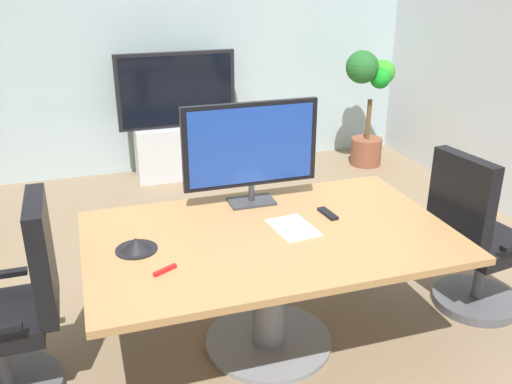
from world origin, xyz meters
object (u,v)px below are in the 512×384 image
Objects in this scene: potted_plant at (368,93)px; remote_control at (328,214)px; conference_table at (269,261)px; office_chair_left at (16,319)px; tv_monitor at (251,147)px; wall_display_unit at (179,136)px; office_chair_right at (474,247)px; conference_phone at (136,245)px.

potted_plant is 3.03m from remote_control.
office_chair_left is (-1.36, 0.02, -0.11)m from conference_table.
office_chair_left is 1.80m from remote_control.
tv_monitor is 2.60m from wall_display_unit.
potted_plant is (2.02, -0.29, 0.38)m from wall_display_unit.
remote_control is at bearing 16.85° from conference_table.
wall_display_unit is 2.88m from remote_control.
conference_table is 11.89× the size of remote_control.
office_chair_right is at bearing -104.00° from potted_plant.
conference_phone is at bearing -104.38° from wall_display_unit.
conference_table is 0.76m from conference_phone.
potted_plant reaches higher than office_chair_left.
office_chair_left reaches higher than remote_control.
conference_phone is at bearing -151.12° from tv_monitor.
office_chair_right reaches higher than conference_phone.
conference_table is 9.18× the size of conference_phone.
office_chair_right is at bearing -65.98° from wall_display_unit.
conference_table is 1.85× the size of office_chair_right.
conference_phone is at bearing 90.71° from office_chair_left.
potted_plant reaches higher than conference_table.
wall_display_unit reaches higher than office_chair_left.
tv_monitor reaches higher than conference_phone.
office_chair_right is at bearing -16.05° from remote_control.
office_chair_right is 4.95× the size of conference_phone.
potted_plant is (2.04, 2.67, 0.26)m from conference_table.
conference_table is 2.97m from wall_display_unit.
office_chair_right reaches higher than remote_control.
conference_table is 0.70m from tv_monitor.
conference_phone is 1.14m from remote_control.
conference_table is at bearing 88.91° from office_chair_left.
conference_phone is (-0.75, -2.93, 0.33)m from wall_display_unit.
potted_plant is at bearing -22.54° from office_chair_right.
tv_monitor is (-1.33, 0.49, 0.64)m from office_chair_right.
office_chair_left is at bearing 80.14° from office_chair_right.
tv_monitor is (0.03, 0.45, 0.53)m from conference_table.
potted_plant reaches higher than conference_phone.
conference_phone is (-2.77, -2.64, -0.05)m from potted_plant.
remote_control is at bearing -122.66° from potted_plant.
wall_display_unit is 3.05m from conference_phone.
office_chair_left is at bearing -162.85° from tv_monitor.
potted_plant reaches higher than office_chair_right.
conference_table is at bearing 79.57° from office_chair_right.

